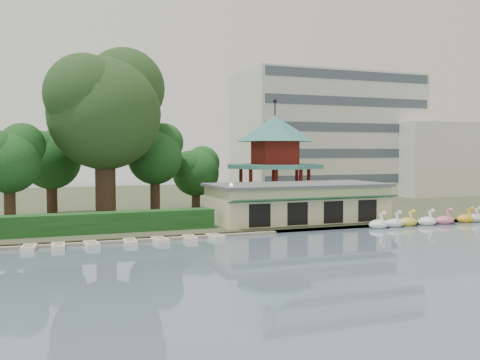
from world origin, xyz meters
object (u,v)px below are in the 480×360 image
boathouse (297,202)px  big_tree (106,105)px  pavilion (275,153)px  dock (85,243)px

boathouse → big_tree: (-18.84, 6.21, 10.06)m
boathouse → pavilion: pavilion is taller
dock → boathouse: boathouse is taller
pavilion → big_tree: bearing=-169.6°
pavilion → big_tree: 21.76m
dock → pavilion: bearing=31.7°
pavilion → big_tree: big_tree is taller
boathouse → pavilion: (2.00, 10.03, 5.11)m
pavilion → dock: bearing=-148.3°
big_tree → dock: bearing=-106.0°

